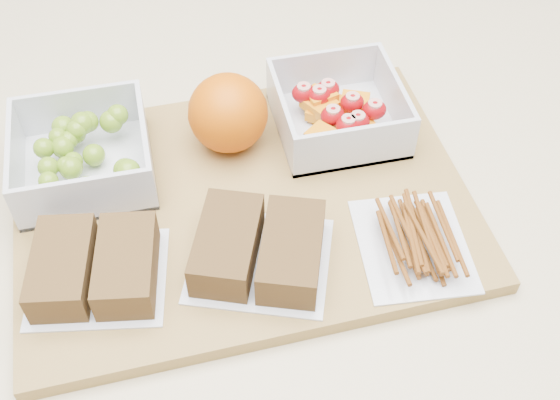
# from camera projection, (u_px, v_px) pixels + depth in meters

# --- Properties ---
(cutting_board) EXTENTS (0.43, 0.31, 0.02)m
(cutting_board) POSITION_uv_depth(u_px,v_px,m) (244.00, 204.00, 0.66)
(cutting_board) COLOR olive
(cutting_board) RESTS_ON counter
(grape_container) EXTENTS (0.13, 0.13, 0.05)m
(grape_container) POSITION_uv_depth(u_px,v_px,m) (85.00, 154.00, 0.67)
(grape_container) COLOR silver
(grape_container) RESTS_ON cutting_board
(fruit_container) EXTENTS (0.12, 0.12, 0.05)m
(fruit_container) POSITION_uv_depth(u_px,v_px,m) (338.00, 112.00, 0.71)
(fruit_container) COLOR silver
(fruit_container) RESTS_ON cutting_board
(orange) EXTENTS (0.08, 0.08, 0.08)m
(orange) POSITION_uv_depth(u_px,v_px,m) (228.00, 113.00, 0.68)
(orange) COLOR #D25904
(orange) RESTS_ON cutting_board
(sandwich_bag_left) EXTENTS (0.13, 0.12, 0.04)m
(sandwich_bag_left) POSITION_uv_depth(u_px,v_px,m) (95.00, 267.00, 0.59)
(sandwich_bag_left) COLOR silver
(sandwich_bag_left) RESTS_ON cutting_board
(sandwich_bag_center) EXTENTS (0.15, 0.14, 0.04)m
(sandwich_bag_center) POSITION_uv_depth(u_px,v_px,m) (259.00, 249.00, 0.60)
(sandwich_bag_center) COLOR silver
(sandwich_bag_center) RESTS_ON cutting_board
(pretzel_bag) EXTENTS (0.11, 0.12, 0.03)m
(pretzel_bag) POSITION_uv_depth(u_px,v_px,m) (415.00, 237.00, 0.61)
(pretzel_bag) COLOR silver
(pretzel_bag) RESTS_ON cutting_board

